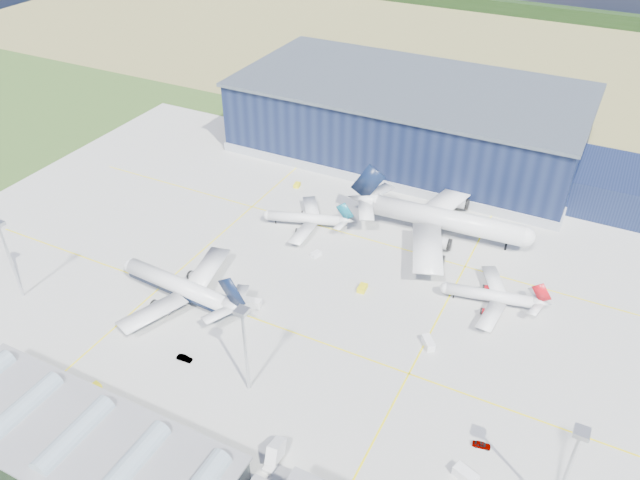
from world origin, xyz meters
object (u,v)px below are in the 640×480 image
Objects in this scene: light_mast_west at (6,248)px; gse_van_a at (252,303)px; car_a at (482,445)px; car_b at (184,358)px; gse_van_c at (465,475)px; airstair at (276,454)px; hangar at (415,123)px; gse_van_b at (428,343)px; gse_cart_b at (377,196)px; airliner_regional at (304,214)px; gse_tug_a at (362,288)px; light_mast_center at (244,337)px; airliner_red at (490,290)px; gse_tug_b at (94,388)px; gse_tug_c at (297,185)px; gse_cart_a at (316,254)px; light_mast_east at (572,460)px; airliner_widebody at (448,210)px; airliner_navy at (177,278)px.

light_mast_west is 4.62× the size of gse_van_a.
car_a is 0.97× the size of car_b.
gse_van_c is 36.48m from airstair.
airstair is (-34.18, -12.72, 0.65)m from gse_van_c.
gse_van_b is at bearing -68.00° from hangar.
gse_van_a is 1.67× the size of gse_cart_b.
airstair is 35.31m from car_b.
gse_van_a reaches higher than car_b.
gse_tug_a is at bearing 126.27° from airliner_regional.
gse_van_b is (50.63, -32.11, -3.61)m from airliner_regional.
light_mast_center is 66.28m from airliner_red.
gse_van_c is at bearing -122.50° from gse_van_a.
light_mast_west reaches higher than gse_tug_b.
gse_tug_c is (-72.92, 30.88, -3.92)m from airliner_red.
gse_tug_a is (28.29, -20.15, -3.92)m from airliner_regional.
gse_van_b reaches higher than gse_tug_c.
light_mast_east is at bearing -13.83° from gse_cart_a.
gse_tug_b reaches higher than gse_cart_a.
gse_van_b is 57.32m from car_b.
airliner_red is 79.29m from gse_tug_c.
light_mast_center is 90.53m from gse_tug_c.
light_mast_west is 62.39m from gse_van_a.
gse_van_a is 65.74m from car_a.
airliner_widebody is (27.54, -48.06, -2.36)m from hangar.
car_a is at bearing 13.75° from gse_van_c.
airliner_widebody is (20.35, 76.75, -6.18)m from light_mast_center.
airstair is 1.53× the size of car_a.
airstair is at bearing -97.52° from airliner_widebody.
hangar is 109.92m from airliner_navy.
hangar is 50.60m from gse_tug_c.
airliner_navy is 79.93m from airliner_red.
light_mast_center is 7.99× the size of gse_cart_a.
airliner_red is 77.34m from car_b.
gse_cart_b is at bearing 54.41° from light_mast_west.
light_mast_center reaches higher than gse_van_c.
light_mast_east is 7.70× the size of gse_cart_b.
gse_van_b is at bearing 60.57° from airstair.
airliner_red is 6.32× the size of gse_van_b.
gse_cart_b is at bearing 51.46° from gse_van_c.
light_mast_center is 45.77m from gse_van_b.
gse_tug_a is 0.60× the size of airstair.
light_mast_center is 4.62× the size of gse_van_a.
airliner_regional is at bearing -164.48° from airliner_widebody.
gse_cart_a is at bearing -91.79° from hangar.
gse_van_a is (-34.46, -53.02, -8.17)m from airliner_widebody.
airstair is at bearing -8.85° from light_mast_west.
hangar reaches higher than gse_cart_b.
light_mast_center is 79.64m from airliner_widebody.
airliner_navy is at bearing -103.42° from hangar.
gse_tug_a is 53.62m from car_a.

